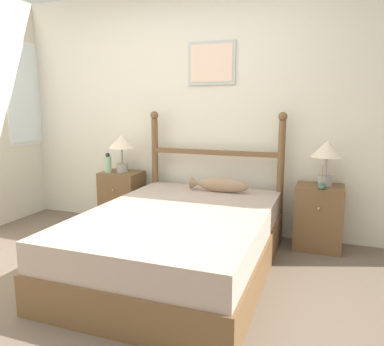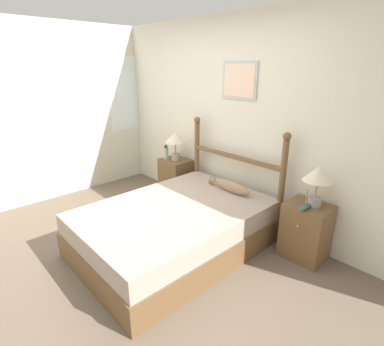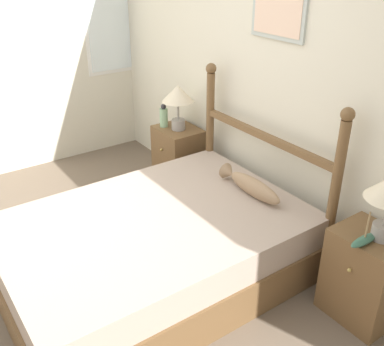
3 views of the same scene
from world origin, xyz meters
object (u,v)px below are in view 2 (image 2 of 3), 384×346
at_px(bottle, 166,153).
at_px(nightstand_right, 306,231).
at_px(table_lamp_left, 175,139).
at_px(fish_pillow, 229,186).
at_px(bed, 175,228).
at_px(model_boat, 305,206).
at_px(nightstand_left, 176,179).
at_px(table_lamp_right, 318,177).

bearing_deg(bottle, nightstand_right, 2.01).
relative_size(table_lamp_left, fish_pillow, 0.71).
bearing_deg(fish_pillow, nightstand_right, 8.48).
height_order(bed, model_boat, model_boat).
bearing_deg(table_lamp_left, fish_pillow, -6.60).
bearing_deg(bottle, fish_pillow, -2.73).
distance_m(nightstand_left, table_lamp_right, 2.25).
distance_m(table_lamp_left, fish_pillow, 1.22).
xyz_separation_m(bed, model_boat, (1.07, 0.79, 0.39)).
bearing_deg(bed, nightstand_left, 139.68).
height_order(nightstand_right, fish_pillow, fish_pillow).
bearing_deg(nightstand_left, bed, -40.32).
bearing_deg(fish_pillow, bed, -98.70).
xyz_separation_m(table_lamp_left, bottle, (-0.14, -0.07, -0.21)).
height_order(table_lamp_right, bottle, table_lamp_right).
relative_size(nightstand_left, table_lamp_left, 1.45).
xyz_separation_m(bottle, fish_pillow, (1.30, -0.06, -0.13)).
bearing_deg(fish_pillow, nightstand_left, 173.18).
relative_size(nightstand_right, model_boat, 2.59).
relative_size(table_lamp_right, bottle, 1.90).
distance_m(bed, nightstand_right, 1.39).
xyz_separation_m(model_boat, fish_pillow, (-0.96, -0.03, -0.06)).
xyz_separation_m(nightstand_left, table_lamp_left, (0.02, -0.01, 0.62)).
height_order(table_lamp_left, fish_pillow, table_lamp_left).
relative_size(bed, table_lamp_right, 4.87).
bearing_deg(table_lamp_right, fish_pillow, -171.36).
xyz_separation_m(nightstand_left, model_boat, (2.14, -0.11, 0.33)).
bearing_deg(table_lamp_right, bed, -140.44).
distance_m(bottle, model_boat, 2.26).
relative_size(nightstand_left, bottle, 2.76).
xyz_separation_m(nightstand_left, nightstand_right, (2.12, 0.00, 0.00)).
height_order(model_boat, fish_pillow, model_boat).
bearing_deg(table_lamp_right, bottle, -177.80).
relative_size(bed, nightstand_right, 3.35).
distance_m(bed, table_lamp_right, 1.58).
relative_size(nightstand_left, table_lamp_right, 1.45).
relative_size(table_lamp_right, fish_pillow, 0.71).
relative_size(bed, bottle, 9.25).
xyz_separation_m(bed, table_lamp_right, (1.10, 0.91, 0.68)).
relative_size(nightstand_right, table_lamp_right, 1.45).
bearing_deg(model_boat, fish_pillow, -178.35).
bearing_deg(table_lamp_left, table_lamp_right, 0.42).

